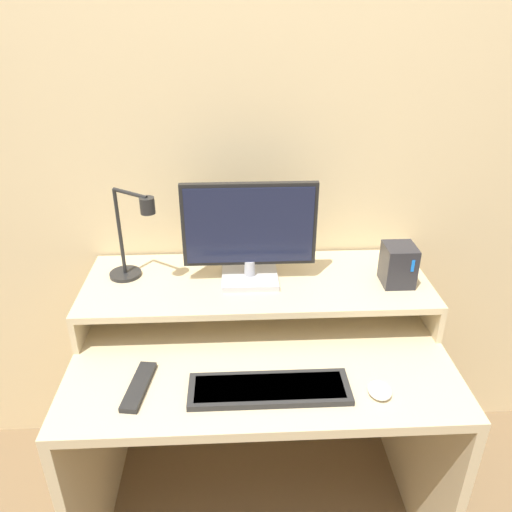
{
  "coord_description": "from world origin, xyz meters",
  "views": [
    {
      "loc": [
        -0.07,
        -0.9,
        1.68
      ],
      "look_at": [
        -0.01,
        0.41,
        1.01
      ],
      "focal_mm": 35.0,
      "sensor_mm": 36.0,
      "label": 1
    }
  ],
  "objects": [
    {
      "name": "monitor_shelf",
      "position": [
        0.0,
        0.54,
        0.83
      ],
      "size": [
        1.14,
        0.41,
        0.13
      ],
      "color": "beige",
      "rests_on": "desk"
    },
    {
      "name": "router_dock",
      "position": [
        0.46,
        0.5,
        0.92
      ],
      "size": [
        0.1,
        0.11,
        0.13
      ],
      "color": "#28282D",
      "rests_on": "monitor_shelf"
    },
    {
      "name": "monitor",
      "position": [
        -0.02,
        0.54,
        1.02
      ],
      "size": [
        0.43,
        0.17,
        0.34
      ],
      "color": "#BCBCC1",
      "rests_on": "monitor_shelf"
    },
    {
      "name": "remote_control",
      "position": [
        -0.35,
        0.18,
        0.73
      ],
      "size": [
        0.08,
        0.2,
        0.02
      ],
      "color": "black",
      "rests_on": "desk"
    },
    {
      "name": "wall_back",
      "position": [
        0.0,
        0.78,
        1.25
      ],
      "size": [
        6.0,
        0.05,
        2.5
      ],
      "color": "beige",
      "rests_on": "ground_plane"
    },
    {
      "name": "mouse",
      "position": [
        0.31,
        0.12,
        0.74
      ],
      "size": [
        0.06,
        0.08,
        0.03
      ],
      "color": "white",
      "rests_on": "desk"
    },
    {
      "name": "desk",
      "position": [
        0.0,
        0.37,
        0.51
      ],
      "size": [
        1.14,
        0.74,
        0.72
      ],
      "color": "beige",
      "rests_on": "ground_plane"
    },
    {
      "name": "desk_lamp",
      "position": [
        -0.4,
        0.56,
        1.0
      ],
      "size": [
        0.19,
        0.16,
        0.31
      ],
      "color": "black",
      "rests_on": "monitor_shelf"
    },
    {
      "name": "keyboard",
      "position": [
        0.01,
        0.15,
        0.73
      ],
      "size": [
        0.44,
        0.13,
        0.02
      ],
      "color": "#282828",
      "rests_on": "desk"
    }
  ]
}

